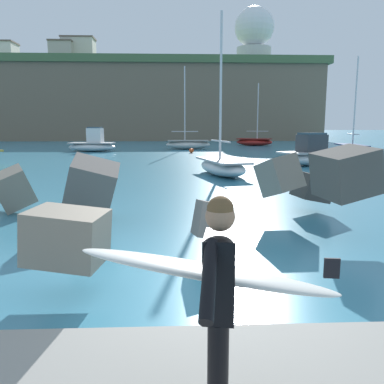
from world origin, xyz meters
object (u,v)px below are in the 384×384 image
Objects in this scene: boat_near_left at (351,148)px; station_building_west at (63,57)px; surfer_with_board at (215,291)px; boat_far_left at (315,155)px; boat_mid_centre at (254,142)px; mooring_buoy_middle at (353,176)px; boat_mid_left at (222,166)px; station_building_east at (2,56)px; radar_dome at (254,35)px; boat_near_right at (188,144)px; station_building_central at (79,55)px; boat_near_centre at (93,144)px; mooring_buoy_inner at (191,151)px.

boat_near_left is 64.40m from station_building_west.
boat_far_left reaches higher than surfer_with_board.
boat_mid_centre reaches higher than mooring_buoy_middle.
boat_mid_left is 70.66m from station_building_west.
station_building_east is (-11.84, -0.51, -0.11)m from station_building_west.
boat_mid_centre is 0.70× the size of radar_dome.
radar_dome is 1.90× the size of station_building_east.
surfer_with_board is 0.20× the size of radar_dome.
boat_near_right is at bearing -140.14° from boat_mid_centre.
surfer_with_board is at bearing -76.72° from station_building_central.
boat_near_centre is 47.87m from radar_dome.
boat_mid_left is at bearing -132.02° from boat_near_left.
station_building_east reaches higher than boat_far_left.
boat_near_right reaches higher than boat_near_centre.
boat_near_right is at bearing -111.02° from radar_dome.
station_building_east is at bearing -177.55° from station_building_west.
boat_far_left is 0.97× the size of station_building_east.
surfer_with_board is at bearing -77.32° from boat_near_centre.
boat_near_right is at bearing 88.34° from surfer_with_board.
boat_mid_left reaches higher than mooring_buoy_middle.
boat_mid_centre is at bearing 39.86° from boat_near_right.
boat_mid_left is (-12.98, -14.40, -0.00)m from boat_near_left.
boat_near_left reaches higher than boat_mid_left.
station_building_central is (-11.38, 46.53, 15.86)m from boat_near_centre.
station_building_central is (-27.98, 60.57, 15.92)m from boat_far_left.
station_building_east is (-49.28, 49.53, 15.43)m from boat_near_left.
station_building_west reaches higher than mooring_buoy_inner.
mooring_buoy_middle is 62.32m from radar_dome.
station_building_central reaches higher than mooring_buoy_middle.
mooring_buoy_inner is (0.11, -5.62, -0.34)m from boat_near_right.
station_building_central is (-27.29, 67.54, 16.34)m from mooring_buoy_middle.
boat_far_left is (-0.98, -24.19, 0.13)m from boat_mid_centre.
boat_mid_centre is 1.32× the size of station_building_east.
surfer_with_board is 0.27× the size of boat_mid_left.
radar_dome is at bearing 90.70° from boat_near_left.
station_building_central is 14.84m from station_building_east.
boat_near_right is at bearing 151.29° from boat_near_left.
boat_mid_left is 6.13m from mooring_buoy_middle.
boat_mid_left is at bearing -69.21° from station_building_west.
station_building_west is at bearing 107.41° from boat_near_centre.
boat_near_right reaches higher than mooring_buoy_middle.
boat_mid_centre reaches higher than boat_near_centre.
boat_far_left is 55.54m from radar_dome.
station_building_east is at bearing 126.73° from mooring_buoy_inner.
surfer_with_board is at bearing -92.12° from mooring_buoy_inner.
mooring_buoy_middle is at bearing 62.36° from surfer_with_board.
station_building_west is (-30.89, 59.62, 15.40)m from boat_far_left.
mooring_buoy_inner and mooring_buoy_middle have the same top height.
boat_near_centre is 0.70× the size of station_building_central.
boat_near_centre reaches higher than mooring_buoy_inner.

